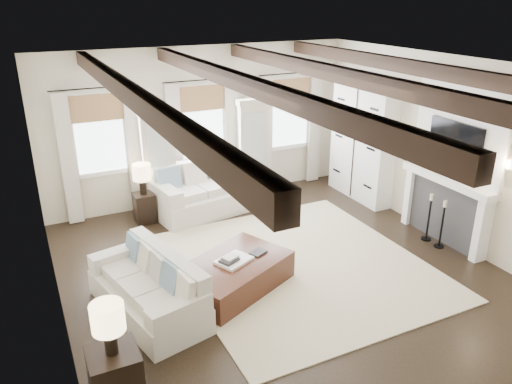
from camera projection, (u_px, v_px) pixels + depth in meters
name	position (u px, v px, depth m)	size (l,w,h in m)	color
ground	(290.00, 280.00, 7.72)	(7.50, 7.50, 0.00)	black
room_shell	(305.00, 142.00, 8.07)	(6.54, 7.54, 3.22)	beige
area_rug	(300.00, 265.00, 8.14)	(3.78, 4.22, 0.02)	beige
sofa_back	(211.00, 190.00, 10.15)	(2.49, 1.42, 1.01)	beige
sofa_left	(151.00, 289.00, 6.86)	(1.32, 2.13, 0.85)	beige
ottoman	(233.00, 275.00, 7.45)	(1.69, 1.06, 0.44)	black
tray	(234.00, 260.00, 7.36)	(0.50, 0.38, 0.04)	white
book_lower	(229.00, 260.00, 7.29)	(0.26, 0.20, 0.04)	#262628
book_upper	(230.00, 257.00, 7.31)	(0.22, 0.17, 0.03)	beige
book_loose	(258.00, 253.00, 7.59)	(0.24, 0.18, 0.03)	#262628
side_table_front	(115.00, 373.00, 5.45)	(0.54, 0.54, 0.54)	black
lamp_front	(108.00, 320.00, 5.20)	(0.36, 0.36, 0.61)	black
side_table_back	(145.00, 208.00, 9.61)	(0.38, 0.38, 0.58)	black
lamp_back	(142.00, 174.00, 9.36)	(0.35, 0.35, 0.59)	black
candlestick_near	(442.00, 228.00, 8.61)	(0.18, 0.18, 0.87)	black
candlestick_far	(428.00, 221.00, 8.87)	(0.18, 0.18, 0.88)	black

